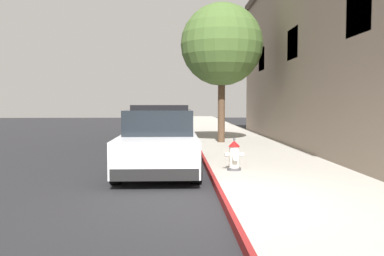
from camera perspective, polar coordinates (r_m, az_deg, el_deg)
The scene contains 7 objects.
ground_plane at distance 17.13m, azimuth -14.06°, elevation -2.69°, with size 32.54×60.00×0.20m, color #232326.
sidewalk_pavement at distance 16.93m, azimuth 6.23°, elevation -2.07°, with size 3.30×60.00×0.16m, color #ADA89E.
curb_painted_edge at distance 16.77m, azimuth 0.51°, elevation -2.10°, with size 0.08×60.00×0.16m, color maroon.
police_cruiser at distance 10.43m, azimuth -4.60°, elevation -1.92°, with size 1.94×4.84×1.68m.
parked_car_silver_ahead at distance 20.77m, azimuth -3.92°, elevation 0.82°, with size 1.94×4.84×1.56m.
fire_hydrant at distance 9.57m, azimuth 5.94°, elevation -3.86°, with size 0.44×0.40×0.76m.
street_tree at distance 16.41m, azimuth 4.19°, elevation 11.56°, with size 3.25×3.25×5.50m.
Camera 1 is at (-0.84, -6.67, 1.75)m, focal length 37.97 mm.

